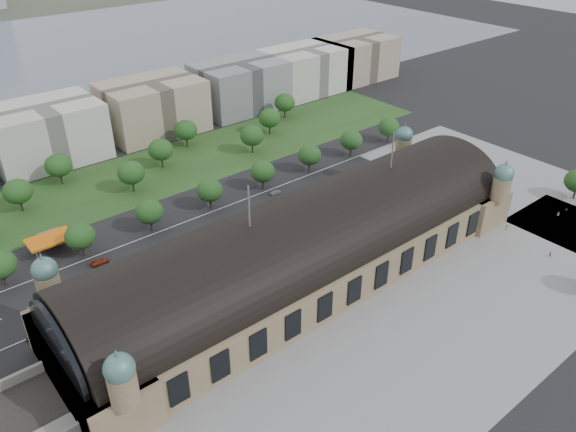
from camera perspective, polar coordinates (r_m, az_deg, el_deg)
ground at (r=171.93m, az=1.81°, el=-6.04°), size 900.00×900.00×0.00m
station at (r=165.97m, az=1.87°, el=-3.20°), size 150.00×48.40×44.30m
plaza_south at (r=156.17m, az=15.60°, el=-11.91°), size 190.00×48.00×0.12m
plaza_east at (r=242.96m, az=20.50°, el=3.65°), size 56.00×100.00×0.12m
road_slab at (r=188.53m, az=-10.46°, el=-2.91°), size 260.00×26.00×0.10m
grass_belt at (r=234.07m, az=-16.23°, el=3.38°), size 300.00×45.00×0.10m
petrol_station at (r=199.16m, az=-22.98°, el=-2.10°), size 14.00×13.00×5.05m
lake at (r=423.75m, az=-26.54°, el=13.62°), size 700.00×320.00×0.08m
office_3 at (r=260.08m, az=-23.39°, el=7.74°), size 45.00×32.00×24.00m
office_4 at (r=276.22m, az=-13.57°, el=10.71°), size 45.00×32.00×24.00m
office_5 at (r=299.92m, az=-4.93°, el=13.03°), size 45.00×32.00×24.00m
office_6 at (r=326.37m, az=1.75°, el=14.60°), size 45.00×32.00×24.00m
office_7 at (r=353.05m, az=6.84°, el=15.66°), size 45.00×32.00×24.00m
tree_row_2 at (r=183.78m, az=-27.24°, el=-4.43°), size 9.60×9.60×11.52m
tree_row_3 at (r=187.86m, az=-20.36°, el=-1.95°), size 9.60×9.60×11.52m
tree_row_4 at (r=194.83m, az=-13.90°, el=0.42°), size 9.60×9.60×11.52m
tree_row_5 at (r=204.40m, az=-7.96°, el=2.59°), size 9.60×9.60×11.52m
tree_row_6 at (r=216.22m, az=-2.59°, el=4.53°), size 9.60×9.60×11.52m
tree_row_7 at (r=229.94m, az=2.20°, el=6.21°), size 9.60×9.60×11.52m
tree_row_8 at (r=245.25m, az=6.45°, el=7.66°), size 9.60×9.60×11.52m
tree_row_9 at (r=261.87m, az=10.20°, el=8.90°), size 9.60×9.60×11.52m
tree_belt_4 at (r=222.55m, az=-25.77°, el=2.27°), size 10.40×10.40×12.48m
tree_belt_5 at (r=237.08m, az=-22.29°, el=4.78°), size 10.40×10.40×12.48m
tree_belt_6 at (r=221.87m, az=-15.65°, el=4.25°), size 10.40×10.40×12.48m
tree_belt_7 at (r=238.87m, az=-12.82°, el=6.58°), size 10.40×10.40×12.48m
tree_belt_8 at (r=256.72m, az=-10.35°, el=8.58°), size 10.40×10.40×12.48m
tree_belt_9 at (r=247.16m, az=-3.68°, el=8.14°), size 10.40×10.40×12.48m
tree_belt_10 at (r=266.63m, az=-1.89°, el=9.92°), size 10.40×10.40×12.48m
tree_belt_11 at (r=286.53m, az=-0.33°, el=11.45°), size 10.40×10.40×12.48m
traffic_car_2 at (r=176.79m, az=-21.90°, el=-7.16°), size 5.80×3.01×1.56m
traffic_car_3 at (r=185.75m, az=-18.57°, el=-4.43°), size 5.66×2.33×1.64m
traffic_car_4 at (r=198.05m, az=-4.10°, el=-0.42°), size 3.88×1.84×1.28m
traffic_car_5 at (r=215.22m, az=-1.25°, el=2.41°), size 4.51×1.89×1.45m
parked_car_0 at (r=164.71m, az=-24.42°, el=-10.98°), size 4.60×3.48×1.45m
parked_car_1 at (r=167.42m, az=-18.96°, el=-8.85°), size 6.38×5.31×1.62m
parked_car_2 at (r=164.73m, az=-23.88°, el=-10.81°), size 5.57×4.41×1.51m
parked_car_3 at (r=169.29m, az=-16.57°, el=-7.93°), size 4.31×3.57×1.39m
parked_car_4 at (r=173.58m, az=-10.58°, el=-5.93°), size 4.67×3.77×1.49m
parked_car_5 at (r=175.28m, az=-10.78°, el=-5.52°), size 6.21×5.30×1.58m
parked_car_6 at (r=179.39m, az=-7.83°, el=-4.27°), size 5.94×4.91×1.62m
bus_west at (r=178.02m, az=-9.73°, el=-4.36°), size 13.35×3.79×3.68m
bus_mid at (r=193.42m, az=-3.71°, el=-0.89°), size 11.63×2.77×3.24m
bus_east at (r=202.04m, az=0.12°, el=0.74°), size 13.10×3.36×3.63m
pedestrian_0 at (r=206.88m, az=21.32°, el=-1.11°), size 0.94×0.58×1.86m
pedestrian_1 at (r=197.92m, az=25.09°, el=-3.52°), size 0.76×0.85×1.96m
pedestrian_2 at (r=227.48m, az=26.45°, el=0.60°), size 0.76×0.88×1.57m
pedestrian_5 at (r=223.10m, az=25.76°, el=0.22°), size 0.86×1.00×1.77m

